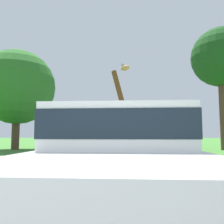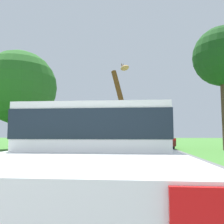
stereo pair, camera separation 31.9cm
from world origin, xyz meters
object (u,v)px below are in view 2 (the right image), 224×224
object	(u,v)px
car_lead_maroon	(103,158)
car_queue_left	(110,138)
tree_centre_back	(19,88)
giraffe_near_road	(107,115)
tree_left_edge	(223,57)
car_queue_right	(159,139)
car_verge_right	(143,137)
car_far_ahead	(101,137)

from	to	relation	value
car_lead_maroon	car_queue_left	bearing A→B (deg)	95.58
car_lead_maroon	tree_centre_back	distance (m)	15.81
giraffe_near_road	car_lead_maroon	distance (m)	10.43
car_lead_maroon	tree_centre_back	size ratio (longest dim) A/B	0.67
giraffe_near_road	tree_left_edge	size ratio (longest dim) A/B	0.58
car_queue_right	car_verge_right	distance (m)	9.88
car_queue_right	car_verge_right	xyz separation A→B (m)	(-0.86, 9.84, 0.04)
giraffe_near_road	car_queue_right	world-z (taller)	giraffe_near_road
car_verge_right	car_queue_right	bearing A→B (deg)	-84.98
car_lead_maroon	tree_left_edge	size ratio (longest dim) A/B	0.55
car_queue_left	car_far_ahead	distance (m)	6.52
giraffe_near_road	car_verge_right	distance (m)	15.55
car_verge_right	tree_centre_back	size ratio (longest dim) A/B	0.58
giraffe_near_road	car_queue_left	bearing A→B (deg)	-137.96
car_queue_right	tree_centre_back	size ratio (longest dim) A/B	0.59
car_lead_maroon	car_verge_right	size ratio (longest dim) A/B	1.14
car_lead_maroon	car_queue_right	size ratio (longest dim) A/B	1.13
tree_left_edge	car_queue_right	bearing A→B (deg)	155.80
car_far_ahead	tree_left_edge	world-z (taller)	tree_left_edge
car_queue_left	car_verge_right	size ratio (longest dim) A/B	1.03
car_far_ahead	tree_centre_back	size ratio (longest dim) A/B	0.55
car_queue_right	tree_centre_back	distance (m)	11.26
car_queue_right	giraffe_near_road	bearing A→B (deg)	-122.51
car_queue_left	car_verge_right	world-z (taller)	car_verge_right
giraffe_near_road	car_far_ahead	xyz separation A→B (m)	(-2.69, 16.44, -1.40)
car_queue_right	tree_left_edge	world-z (taller)	tree_left_edge
car_queue_right	car_far_ahead	distance (m)	12.61
car_far_ahead	tree_centre_back	distance (m)	14.67
car_verge_right	car_queue_left	bearing A→B (deg)	-124.15
car_far_ahead	tree_left_edge	xyz separation A→B (m)	(10.59, -13.01, 5.72)
car_lead_maroon	car_queue_right	xyz separation A→B (m)	(2.31, 15.69, -0.04)
giraffe_near_road	car_verge_right	size ratio (longest dim) A/B	1.20
car_queue_left	car_verge_right	bearing A→B (deg)	55.85
car_queue_left	tree_left_edge	distance (m)	12.49
car_lead_maroon	car_queue_left	xyz separation A→B (m)	(-2.00, 20.45, -0.04)
car_queue_left	car_verge_right	distance (m)	6.14
tree_left_edge	tree_centre_back	world-z (taller)	tree_left_edge
car_lead_maroon	tree_centre_back	world-z (taller)	tree_centre_back
car_verge_right	tree_left_edge	bearing A→B (deg)	-65.84
car_queue_right	car_far_ahead	size ratio (longest dim) A/B	1.08
car_queue_left	car_verge_right	xyz separation A→B (m)	(3.45, 5.08, 0.04)
car_far_ahead	car_verge_right	bearing A→B (deg)	-12.50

